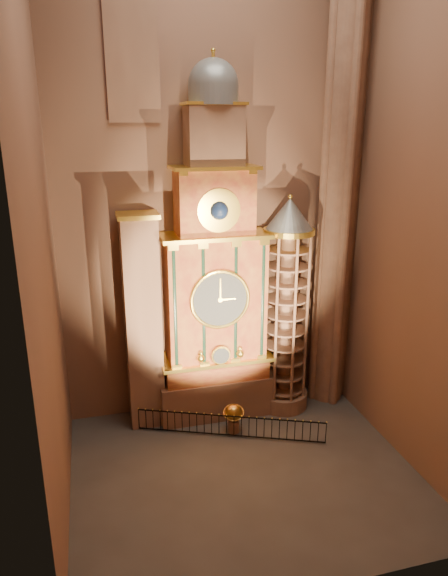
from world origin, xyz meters
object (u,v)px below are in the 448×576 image
object	(u,v)px
portrait_tower	(143,323)
celestial_globe	(234,416)
astronomical_clock	(215,285)
iron_railing	(230,426)
stair_turret	(286,309)

from	to	relation	value
portrait_tower	celestial_globe	world-z (taller)	portrait_tower
astronomical_clock	iron_railing	size ratio (longest dim) A/B	2.08
astronomical_clock	celestial_globe	xyz separation A→B (m)	(0.38, -1.98, -5.82)
celestial_globe	iron_railing	distance (m)	0.54
portrait_tower	stair_turret	world-z (taller)	stair_turret
portrait_tower	celestial_globe	size ratio (longest dim) A/B	7.16
astronomical_clock	stair_turret	xyz separation A→B (m)	(3.50, -0.26, -1.41)
portrait_tower	stair_turret	size ratio (longest dim) A/B	0.94
astronomical_clock	portrait_tower	size ratio (longest dim) A/B	1.64
celestial_globe	iron_railing	bearing A→B (deg)	-125.52
stair_turret	celestial_globe	size ratio (longest dim) A/B	7.59
astronomical_clock	iron_railing	distance (m)	6.54
portrait_tower	iron_railing	world-z (taller)	portrait_tower
celestial_globe	stair_turret	bearing A→B (deg)	28.83
portrait_tower	iron_railing	bearing A→B (deg)	-33.98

